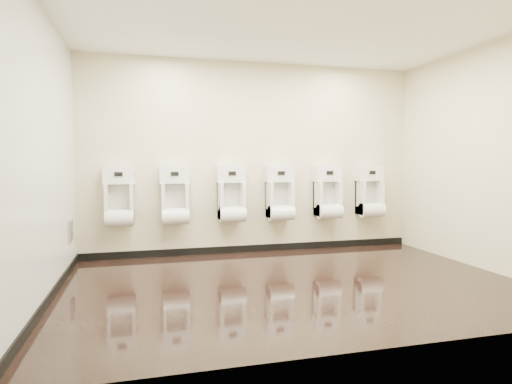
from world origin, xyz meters
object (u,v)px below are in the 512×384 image
urinal_5 (370,195)px  urinal_2 (232,198)px  access_panel (71,231)px  urinal_3 (280,197)px  urinal_0 (119,201)px  urinal_1 (175,200)px  urinal_4 (328,196)px

urinal_5 → urinal_2: bearing=180.0°
access_panel → urinal_3: 2.88m
urinal_2 → urinal_5: size_ratio=1.00×
urinal_0 → urinal_1: same height
urinal_0 → urinal_2: (1.54, 0.00, 0.00)m
urinal_0 → urinal_5: same height
urinal_0 → urinal_2: 1.54m
urinal_2 → urinal_1: bearing=180.0°
access_panel → urinal_0: urinal_0 is taller
urinal_2 → urinal_4: (1.50, 0.00, 0.00)m
urinal_0 → urinal_3: (2.28, 0.00, 0.00)m
urinal_0 → urinal_1: bearing=0.0°
urinal_0 → urinal_4: 3.04m
urinal_1 → urinal_4: size_ratio=1.00×
urinal_4 → urinal_3: bearing=180.0°
urinal_2 → urinal_3: same height
access_panel → urinal_0: size_ratio=0.32×
urinal_5 → urinal_1: bearing=180.0°
access_panel → urinal_4: (3.60, 0.41, 0.32)m
access_panel → urinal_1: bearing=17.6°
urinal_1 → urinal_3: size_ratio=1.00×
urinal_4 → urinal_0: bearing=180.0°
urinal_2 → urinal_4: size_ratio=1.00×
urinal_0 → urinal_5: size_ratio=1.00×
urinal_4 → urinal_1: bearing=180.0°
urinal_1 → urinal_5: bearing=0.0°
urinal_3 → urinal_4: size_ratio=1.00×
urinal_1 → urinal_2: same height
urinal_1 → urinal_4: 2.31m
access_panel → urinal_0: 0.76m
urinal_0 → urinal_5: bearing=0.0°
urinal_0 → urinal_1: size_ratio=1.00×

